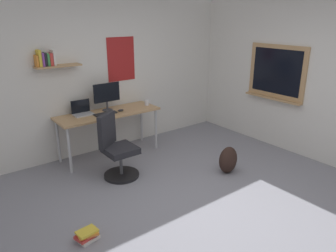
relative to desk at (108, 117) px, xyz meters
name	(u,v)px	position (x,y,z in m)	size (l,w,h in m)	color
ground_plane	(201,205)	(0.18, -2.07, -0.69)	(5.20, 5.20, 0.00)	gray
wall_back	(105,75)	(0.17, 0.37, 0.62)	(5.00, 0.30, 2.60)	silver
wall_right	(317,80)	(2.63, -2.05, 0.61)	(0.22, 5.00, 2.60)	silver
desk	(108,117)	(0.00, 0.00, 0.00)	(1.70, 0.59, 0.76)	tan
office_chair	(116,150)	(-0.27, -0.74, -0.28)	(0.56, 0.57, 0.95)	black
laptop	(82,111)	(-0.38, 0.14, 0.13)	(0.31, 0.21, 0.23)	#ADAFB5
monitor_primary	(107,95)	(0.04, 0.10, 0.34)	(0.46, 0.17, 0.46)	#38383D
keyboard	(106,114)	(-0.08, -0.07, 0.08)	(0.37, 0.13, 0.02)	black
computer_mouse	(121,110)	(0.20, -0.07, 0.09)	(0.10, 0.06, 0.03)	#262628
coffee_mug	(147,103)	(0.75, -0.02, 0.12)	(0.08, 0.08, 0.09)	silver
backpack	(228,160)	(1.10, -1.67, -0.48)	(0.32, 0.22, 0.42)	black
book_stack_on_floor	(87,235)	(-1.25, -1.83, -0.63)	(0.26, 0.20, 0.12)	silver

